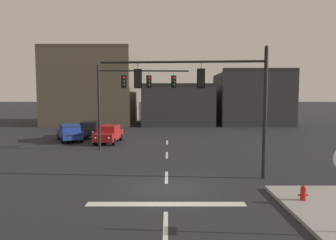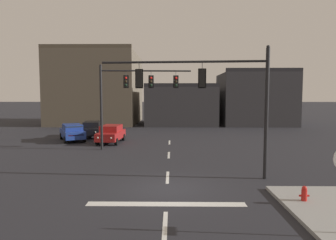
# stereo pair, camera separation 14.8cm
# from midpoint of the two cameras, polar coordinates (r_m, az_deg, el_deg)

# --- Properties ---
(ground_plane) EXTENTS (400.00, 400.00, 0.00)m
(ground_plane) POSITION_cam_midpoint_polar(r_m,az_deg,el_deg) (14.42, 0.10, -12.90)
(ground_plane) COLOR #232328
(stop_bar_paint) EXTENTS (6.40, 0.50, 0.01)m
(stop_bar_paint) POSITION_cam_midpoint_polar(r_m,az_deg,el_deg) (12.52, -0.00, -15.64)
(stop_bar_paint) COLOR silver
(stop_bar_paint) RESTS_ON ground
(lane_centreline) EXTENTS (0.16, 26.40, 0.01)m
(lane_centreline) POSITION_cam_midpoint_polar(r_m,az_deg,el_deg) (16.33, 0.19, -10.78)
(lane_centreline) COLOR silver
(lane_centreline) RESTS_ON ground
(signal_mast_near_side) EXTENTS (8.70, 0.81, 6.90)m
(signal_mast_near_side) POSITION_cam_midpoint_polar(r_m,az_deg,el_deg) (15.92, 9.45, 5.50)
(signal_mast_near_side) COLOR black
(signal_mast_near_side) RESTS_ON ground
(signal_mast_far_side) EXTENTS (7.29, 0.63, 6.83)m
(signal_mast_far_side) POSITION_cam_midpoint_polar(r_m,az_deg,el_deg) (24.36, -6.98, 5.62)
(signal_mast_far_side) COLOR black
(signal_mast_far_side) RESTS_ON ground
(car_lot_nearside) EXTENTS (2.43, 4.63, 1.61)m
(car_lot_nearside) POSITION_cam_midpoint_polar(r_m,az_deg,el_deg) (32.79, -14.09, -1.61)
(car_lot_nearside) COLOR black
(car_lot_nearside) RESTS_ON ground
(car_lot_middle) EXTENTS (2.12, 4.54, 1.61)m
(car_lot_middle) POSITION_cam_midpoint_polar(r_m,az_deg,el_deg) (28.36, -10.59, -2.51)
(car_lot_middle) COLOR #A81E1E
(car_lot_middle) RESTS_ON ground
(car_lot_farside) EXTENTS (3.61, 4.74, 1.61)m
(car_lot_farside) POSITION_cam_midpoint_polar(r_m,az_deg,el_deg) (30.40, -17.54, -2.17)
(car_lot_farside) COLOR navy
(car_lot_farside) RESTS_ON ground
(fire_hydrant) EXTENTS (0.40, 0.30, 0.75)m
(fire_hydrant) POSITION_cam_midpoint_polar(r_m,az_deg,el_deg) (13.58, 24.69, -12.99)
(fire_hydrant) COLOR red
(fire_hydrant) RESTS_ON ground
(building_row) EXTENTS (35.64, 13.98, 11.28)m
(building_row) POSITION_cam_midpoint_polar(r_m,az_deg,el_deg) (47.14, -4.04, 4.93)
(building_row) COLOR #665B4C
(building_row) RESTS_ON ground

